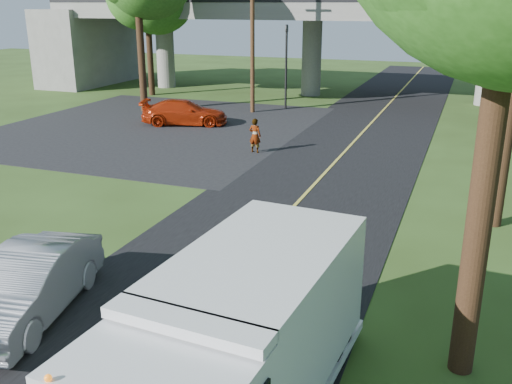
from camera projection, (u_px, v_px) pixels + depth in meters
The scene contains 11 objects.
ground at pixel (173, 338), 11.58m from camera, with size 120.00×120.00×0.00m, color #2E4418.
road at pixel (307, 192), 20.45m from camera, with size 7.00×90.00×0.02m, color black.
parking_lot at pixel (154, 127), 31.25m from camera, with size 16.00×18.00×0.01m, color black.
lane_line at pixel (307, 192), 20.45m from camera, with size 0.12×90.00×0.01m, color gold.
overpass at pixel (398, 33), 38.54m from camera, with size 54.00×10.00×7.30m.
traffic_signal at pixel (286, 58), 35.66m from camera, with size 0.18×0.22×5.20m.
utility_pole at pixel (252, 36), 33.95m from camera, with size 1.60×0.26×9.00m.
step_van at pixel (241, 341), 8.86m from camera, with size 2.82×6.61×2.71m.
red_sedan at pixel (185, 112), 31.65m from camera, with size 1.92×4.73×1.37m, color #9E2309.
silver_sedan at pixel (29, 285), 12.22m from camera, with size 1.55×4.46×1.47m, color gray.
pedestrian at pixel (255, 136), 25.66m from camera, with size 0.57×0.38×1.57m, color gray.
Camera 1 is at (5.14, -8.80, 6.48)m, focal length 40.00 mm.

